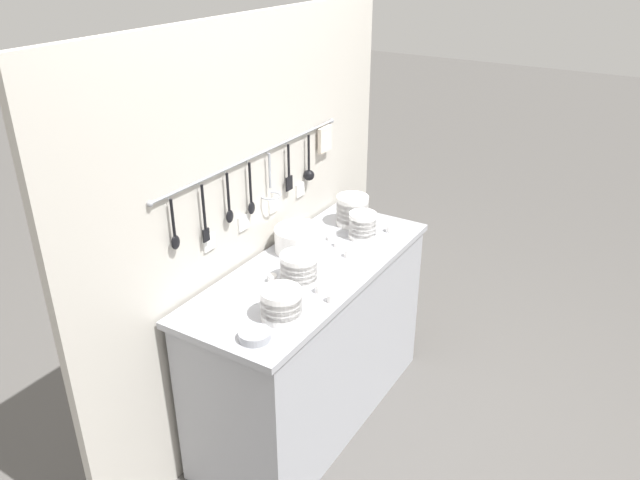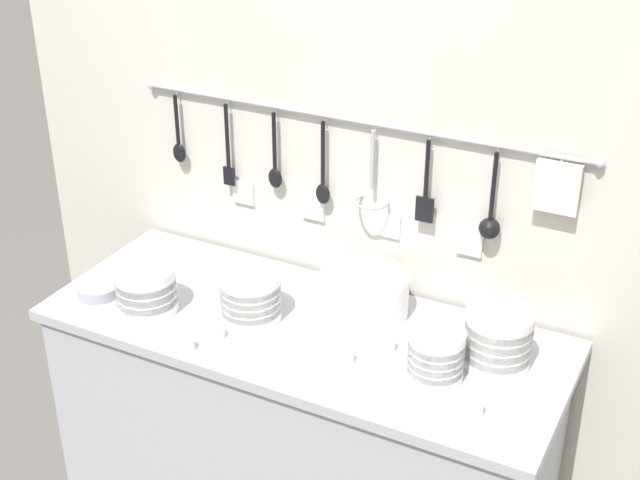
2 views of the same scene
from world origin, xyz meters
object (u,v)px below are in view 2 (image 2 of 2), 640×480
(steel_mixing_bowl, at_px, (99,289))
(cup_back_left, at_px, (346,356))
(cup_centre, at_px, (387,344))
(bowl_stack_tall_left, at_px, (251,296))
(cup_back_right, at_px, (217,332))
(bowl_stack_wide_centre, at_px, (146,289))
(cup_edge_near, at_px, (412,336))
(bowl_stack_short_front, at_px, (498,338))
(plate_stack, at_px, (364,294))
(cup_front_right, at_px, (187,344))
(cup_edge_far, at_px, (475,408))
(cup_front_left, at_px, (250,290))
(bowl_stack_back_corner, at_px, (436,355))

(steel_mixing_bowl, height_order, cup_back_left, cup_back_left)
(cup_centre, bearing_deg, cup_back_left, -126.69)
(bowl_stack_tall_left, height_order, cup_back_right, bowl_stack_tall_left)
(bowl_stack_wide_centre, distance_m, cup_edge_near, 0.73)
(bowl_stack_short_front, bearing_deg, plate_stack, 170.14)
(steel_mixing_bowl, bearing_deg, cup_centre, 8.01)
(bowl_stack_tall_left, bearing_deg, plate_stack, 32.28)
(bowl_stack_tall_left, xyz_separation_m, cup_front_right, (-0.07, -0.21, -0.05))
(cup_back_right, bearing_deg, cup_edge_far, 0.49)
(cup_edge_near, bearing_deg, cup_edge_far, -41.10)
(cup_back_left, bearing_deg, plate_stack, 104.46)
(plate_stack, bearing_deg, bowl_stack_tall_left, -147.72)
(cup_front_left, bearing_deg, cup_back_left, -23.71)
(plate_stack, distance_m, cup_back_right, 0.41)
(bowl_stack_wide_centre, height_order, cup_back_right, bowl_stack_wide_centre)
(cup_front_left, bearing_deg, steel_mixing_bowl, -153.58)
(steel_mixing_bowl, bearing_deg, cup_edge_far, -1.29)
(bowl_stack_back_corner, xyz_separation_m, cup_front_left, (-0.60, 0.13, -0.05))
(bowl_stack_wide_centre, distance_m, cup_edge_far, 0.95)
(bowl_stack_short_front, xyz_separation_m, cup_front_right, (-0.72, -0.30, -0.06))
(cup_front_left, height_order, cup_front_right, same)
(steel_mixing_bowl, distance_m, cup_centre, 0.85)
(plate_stack, bearing_deg, cup_back_left, -75.54)
(cup_front_left, bearing_deg, bowl_stack_back_corner, -11.80)
(bowl_stack_wide_centre, distance_m, steel_mixing_bowl, 0.18)
(plate_stack, distance_m, cup_centre, 0.19)
(bowl_stack_tall_left, relative_size, plate_stack, 0.67)
(steel_mixing_bowl, xyz_separation_m, cup_back_right, (0.42, -0.03, 0.00))
(steel_mixing_bowl, relative_size, cup_front_left, 3.12)
(cup_front_right, bearing_deg, bowl_stack_back_corner, 16.42)
(cup_back_right, height_order, cup_back_left, same)
(cup_front_right, distance_m, cup_centre, 0.51)
(bowl_stack_short_front, bearing_deg, cup_front_left, 179.74)
(bowl_stack_back_corner, bearing_deg, bowl_stack_short_front, 46.60)
(cup_back_left, bearing_deg, steel_mixing_bowl, -178.35)
(bowl_stack_tall_left, bearing_deg, cup_front_left, 123.48)
(bowl_stack_wide_centre, relative_size, steel_mixing_bowl, 1.34)
(bowl_stack_short_front, height_order, cup_edge_near, bowl_stack_short_front)
(cup_back_right, bearing_deg, plate_stack, 44.98)
(cup_edge_near, relative_size, cup_front_right, 1.00)
(cup_centre, bearing_deg, plate_stack, 133.62)
(bowl_stack_short_front, height_order, plate_stack, bowl_stack_short_front)
(cup_front_left, relative_size, cup_front_right, 1.00)
(cup_edge_far, xyz_separation_m, cup_front_right, (-0.74, -0.09, 0.00))
(cup_front_left, xyz_separation_m, cup_edge_far, (0.74, -0.22, 0.00))
(bowl_stack_back_corner, xyz_separation_m, bowl_stack_wide_centre, (-0.81, -0.07, -0.00))
(cup_front_left, xyz_separation_m, cup_front_right, (-0.00, -0.30, 0.00))
(plate_stack, bearing_deg, cup_front_left, -168.52)
(plate_stack, bearing_deg, cup_edge_far, -34.29)
(cup_front_right, bearing_deg, cup_back_right, 65.10)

